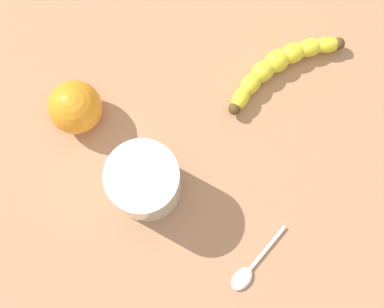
# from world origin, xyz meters

# --- Properties ---
(wooden_tabletop) EXTENTS (1.20, 1.20, 0.03)m
(wooden_tabletop) POSITION_xyz_m (0.00, 0.00, 0.01)
(wooden_tabletop) COLOR tan
(wooden_tabletop) RESTS_ON ground
(banana) EXTENTS (0.20, 0.07, 0.03)m
(banana) POSITION_xyz_m (-0.08, -0.14, 0.05)
(banana) COLOR yellow
(banana) RESTS_ON wooden_tabletop
(smoothie_glass) EXTENTS (0.10, 0.10, 0.10)m
(smoothie_glass) POSITION_xyz_m (0.17, -0.06, 0.08)
(smoothie_glass) COLOR silver
(smoothie_glass) RESTS_ON wooden_tabletop
(orange_fruit) EXTENTS (0.08, 0.08, 0.08)m
(orange_fruit) POSITION_xyz_m (0.21, -0.21, 0.07)
(orange_fruit) COLOR orange
(orange_fruit) RESTS_ON wooden_tabletop
(teaspoon) EXTENTS (0.11, 0.06, 0.01)m
(teaspoon) POSITION_xyz_m (0.11, 0.10, 0.03)
(teaspoon) COLOR silver
(teaspoon) RESTS_ON wooden_tabletop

